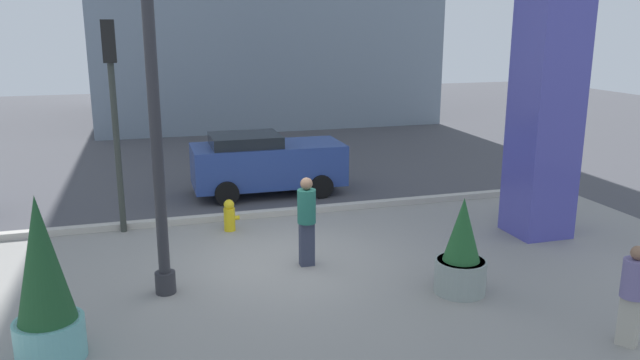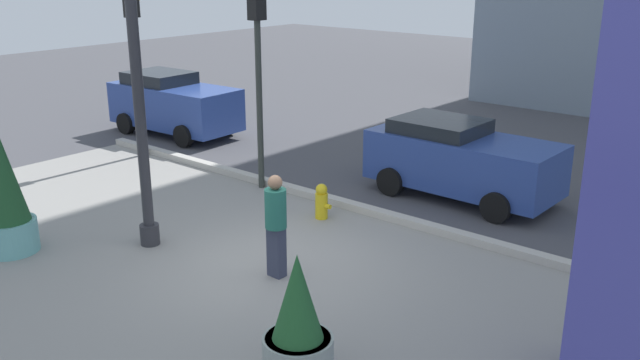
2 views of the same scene
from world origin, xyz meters
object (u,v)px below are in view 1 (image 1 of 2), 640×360
(lamp_post, at_px, (153,84))
(car_curb_west, at_px, (266,163))
(traffic_light_far_side, at_px, (113,93))
(potted_plant_mid_plaza, at_px, (44,287))
(pedestrian_by_curb, at_px, (307,217))
(pedestrian_crossing, at_px, (633,291))
(potted_plant_near_right, at_px, (461,254))
(fire_hydrant, at_px, (230,216))
(art_pillar_blue, at_px, (546,101))

(lamp_post, xyz_separation_m, car_curb_west, (3.11, 6.10, -2.81))
(lamp_post, distance_m, traffic_light_far_side, 3.84)
(lamp_post, distance_m, potted_plant_mid_plaza, 3.57)
(pedestrian_by_curb, bearing_deg, car_curb_west, 86.25)
(lamp_post, height_order, pedestrian_crossing, lamp_post)
(potted_plant_near_right, bearing_deg, pedestrian_by_curb, 138.38)
(potted_plant_mid_plaza, bearing_deg, potted_plant_near_right, 3.01)
(potted_plant_near_right, bearing_deg, fire_hydrant, 126.67)
(potted_plant_near_right, xyz_separation_m, traffic_light_far_side, (-5.74, 5.19, 2.44))
(fire_hydrant, height_order, traffic_light_far_side, traffic_light_far_side)
(potted_plant_mid_plaza, distance_m, pedestrian_by_curb, 5.01)
(art_pillar_blue, relative_size, car_curb_west, 1.44)
(potted_plant_mid_plaza, bearing_deg, fire_hydrant, 56.13)
(lamp_post, relative_size, traffic_light_far_side, 1.60)
(pedestrian_crossing, bearing_deg, pedestrian_by_curb, 130.10)
(art_pillar_blue, height_order, fire_hydrant, art_pillar_blue)
(potted_plant_near_right, bearing_deg, car_curb_west, 104.03)
(pedestrian_by_curb, xyz_separation_m, pedestrian_crossing, (3.70, -4.40, -0.14))
(lamp_post, distance_m, pedestrian_by_curb, 3.88)
(pedestrian_crossing, bearing_deg, lamp_post, 149.10)
(art_pillar_blue, xyz_separation_m, potted_plant_mid_plaza, (-9.92, -2.72, -1.91))
(potted_plant_near_right, bearing_deg, lamp_post, 163.68)
(traffic_light_far_side, xyz_separation_m, pedestrian_crossing, (7.18, -7.59, -2.31))
(potted_plant_near_right, relative_size, fire_hydrant, 2.33)
(car_curb_west, bearing_deg, pedestrian_crossing, -71.47)
(potted_plant_near_right, height_order, pedestrian_crossing, potted_plant_near_right)
(fire_hydrant, height_order, pedestrian_crossing, pedestrian_crossing)
(potted_plant_mid_plaza, bearing_deg, traffic_light_far_side, 80.35)
(lamp_post, height_order, car_curb_west, lamp_post)
(pedestrian_by_curb, bearing_deg, traffic_light_far_side, 137.51)
(art_pillar_blue, bearing_deg, traffic_light_far_side, 162.56)
(lamp_post, xyz_separation_m, traffic_light_far_side, (-0.74, 3.73, -0.52))
(lamp_post, distance_m, art_pillar_blue, 8.32)
(car_curb_west, bearing_deg, lamp_post, -116.99)
(potted_plant_mid_plaza, relative_size, potted_plant_near_right, 1.39)
(car_curb_west, bearing_deg, fire_hydrant, -116.41)
(car_curb_west, relative_size, pedestrian_by_curb, 2.34)
(car_curb_west, xyz_separation_m, pedestrian_crossing, (3.34, -9.96, -0.02))
(potted_plant_near_right, xyz_separation_m, fire_hydrant, (-3.39, 4.55, -0.36))
(art_pillar_blue, distance_m, potted_plant_near_right, 4.62)
(traffic_light_far_side, bearing_deg, pedestrian_by_curb, -42.49)
(pedestrian_crossing, bearing_deg, potted_plant_near_right, 121.15)
(traffic_light_far_side, relative_size, pedestrian_by_curb, 2.64)
(potted_plant_near_right, height_order, pedestrian_by_curb, pedestrian_by_curb)
(potted_plant_mid_plaza, bearing_deg, pedestrian_by_curb, 28.04)
(lamp_post, bearing_deg, art_pillar_blue, 6.30)
(lamp_post, relative_size, potted_plant_mid_plaza, 3.12)
(potted_plant_near_right, distance_m, car_curb_west, 7.80)
(potted_plant_mid_plaza, bearing_deg, pedestrian_crossing, -14.11)
(potted_plant_mid_plaza, height_order, pedestrian_crossing, potted_plant_mid_plaza)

